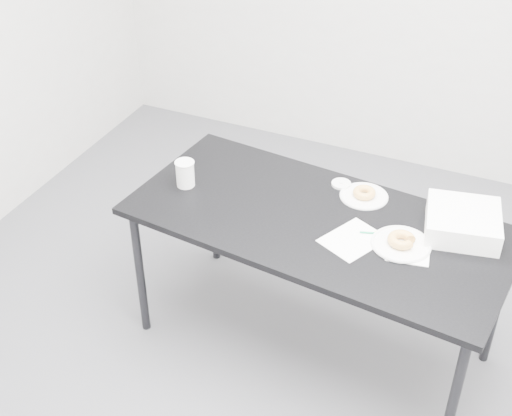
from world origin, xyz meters
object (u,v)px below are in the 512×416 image
at_px(scorecard, 353,240).
at_px(donut_near, 402,240).
at_px(donut_far, 364,193).
at_px(pen, 374,233).
at_px(table, 318,230).
at_px(plate_far, 364,196).
at_px(plate_near, 401,244).
at_px(bakery_box, 463,222).
at_px(coffee_cup, 185,174).

xyz_separation_m(scorecard, donut_near, (0.19, 0.04, 0.03)).
bearing_deg(donut_far, pen, -64.78).
bearing_deg(pen, table, 161.70).
bearing_deg(pen, donut_near, -29.90).
bearing_deg(plate_far, plate_near, -49.01).
relative_size(table, donut_near, 14.89).
bearing_deg(donut_near, donut_far, 130.99).
bearing_deg(plate_far, donut_near, -49.01).
height_order(scorecard, bakery_box, bakery_box).
bearing_deg(scorecard, plate_near, 38.61).
distance_m(donut_near, coffee_cup, 1.04).
distance_m(table, plate_far, 0.29).
height_order(scorecard, pen, pen).
xyz_separation_m(table, bakery_box, (0.59, 0.16, 0.11)).
xyz_separation_m(table, coffee_cup, (-0.66, 0.01, 0.12)).
bearing_deg(plate_far, donut_far, 0.00).
relative_size(scorecard, plate_far, 1.13).
bearing_deg(pen, scorecard, -150.78).
height_order(table, plate_near, plate_near).
distance_m(scorecard, plate_far, 0.33).
bearing_deg(scorecard, table, -177.27).
bearing_deg(scorecard, pen, 72.22).
relative_size(pen, plate_far, 0.53).
bearing_deg(plate_near, donut_far, 130.99).
bearing_deg(bakery_box, scorecard, -160.18).
xyz_separation_m(pen, bakery_box, (0.34, 0.17, 0.04)).
distance_m(pen, coffee_cup, 0.91).
bearing_deg(scorecard, bakery_box, 56.33).
xyz_separation_m(plate_near, plate_far, (-0.25, 0.28, -0.00)).
bearing_deg(plate_near, plate_far, 130.99).
relative_size(plate_near, donut_near, 2.13).
relative_size(plate_near, plate_far, 1.13).
bearing_deg(table, scorecard, -16.36).
distance_m(donut_near, bakery_box, 0.29).
xyz_separation_m(plate_far, donut_far, (0.00, 0.00, 0.02)).
bearing_deg(coffee_cup, pen, -0.59).
xyz_separation_m(table, scorecard, (0.18, -0.08, 0.06)).
distance_m(pen, plate_near, 0.13).
bearing_deg(plate_far, table, -117.47).
bearing_deg(pen, plate_far, 97.78).
relative_size(table, bakery_box, 5.75).
distance_m(table, scorecard, 0.21).
height_order(pen, plate_near, same).
bearing_deg(donut_near, plate_far, 130.99).
bearing_deg(pen, bakery_box, 9.17).
relative_size(plate_near, coffee_cup, 1.95).
relative_size(donut_near, plate_far, 0.53).
bearing_deg(table, donut_near, 1.68).
bearing_deg(coffee_cup, plate_near, -2.05).
height_order(pen, bakery_box, bakery_box).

